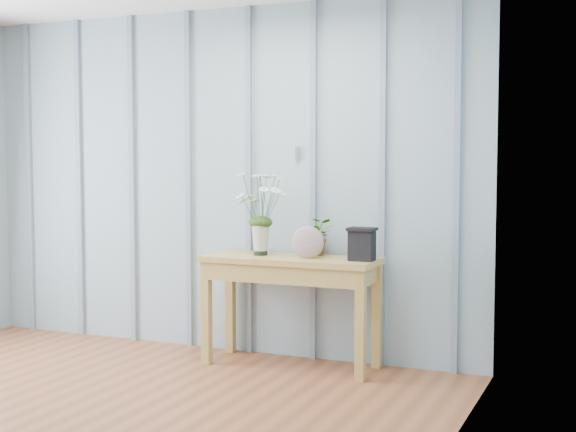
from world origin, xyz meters
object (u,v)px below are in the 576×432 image
at_px(sideboard, 291,273).
at_px(daisy_vase, 261,202).
at_px(felt_disc_vessel, 308,242).
at_px(carved_box, 362,244).

height_order(sideboard, daisy_vase, daisy_vase).
xyz_separation_m(daisy_vase, felt_disc_vessel, (0.37, -0.04, -0.26)).
bearing_deg(felt_disc_vessel, daisy_vase, 162.42).
xyz_separation_m(felt_disc_vessel, carved_box, (0.37, 0.03, 0.00)).
distance_m(sideboard, daisy_vase, 0.53).
bearing_deg(carved_box, felt_disc_vessel, -175.58).
distance_m(daisy_vase, felt_disc_vessel, 0.45).
bearing_deg(carved_box, sideboard, 178.22).
relative_size(sideboard, daisy_vase, 2.05).
height_order(sideboard, felt_disc_vessel, felt_disc_vessel).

